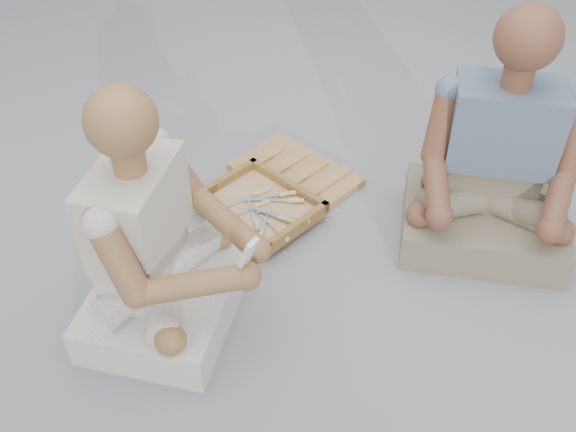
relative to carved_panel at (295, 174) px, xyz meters
The scene contains 27 objects.
ground 0.71m from the carved_panel, 69.91° to the right, with size 60.00×60.00×0.00m, color gray.
carved_panel is the anchor object (origin of this frame).
tool_tray 0.30m from the carved_panel, 92.01° to the right, with size 0.53×0.47×0.06m.
chisel_0 0.46m from the carved_panel, 79.64° to the right, with size 0.09×0.21×0.02m.
chisel_1 0.41m from the carved_panel, 85.96° to the right, with size 0.16×0.17×0.02m.
chisel_2 0.44m from the carved_panel, 71.27° to the right, with size 0.21×0.11×0.02m.
chisel_3 0.26m from the carved_panel, 103.25° to the right, with size 0.12×0.20×0.02m.
chisel_4 0.36m from the carved_panel, 62.03° to the right, with size 0.22×0.06×0.02m.
chisel_5 0.25m from the carved_panel, 67.73° to the right, with size 0.21×0.11×0.02m.
chisel_6 0.32m from the carved_panel, 92.88° to the right, with size 0.12×0.20×0.02m.
chisel_7 0.22m from the carved_panel, 77.24° to the right, with size 0.18×0.16×0.02m.
chisel_8 0.36m from the carved_panel, 70.95° to the right, with size 0.22×0.02×0.02m.
wood_chip_0 0.32m from the carved_panel, 38.24° to the right, with size 0.02×0.01×0.00m, color tan.
wood_chip_1 0.54m from the carved_panel, 128.23° to the right, with size 0.02×0.01×0.00m, color tan.
wood_chip_2 0.16m from the carved_panel, behind, with size 0.02×0.01×0.00m, color tan.
wood_chip_3 0.23m from the carved_panel, 157.12° to the left, with size 0.02×0.01×0.00m, color tan.
wood_chip_4 0.42m from the carved_panel, 140.12° to the right, with size 0.02×0.01×0.00m, color tan.
wood_chip_5 0.09m from the carved_panel, 15.90° to the left, with size 0.02×0.01×0.00m, color tan.
wood_chip_6 0.45m from the carved_panel, 81.62° to the right, with size 0.02×0.01×0.00m, color tan.
wood_chip_7 0.13m from the carved_panel, 72.67° to the right, with size 0.02×0.01×0.00m, color tan.
wood_chip_8 0.48m from the carved_panel, 67.86° to the right, with size 0.02×0.01×0.00m, color tan.
wood_chip_9 0.29m from the carved_panel, 24.19° to the right, with size 0.02×0.01×0.00m, color tan.
wood_chip_10 0.07m from the carved_panel, 98.71° to the right, with size 0.02×0.01×0.00m, color tan.
wood_chip_11 0.06m from the carved_panel, 47.86° to the left, with size 0.02×0.01×0.00m, color tan.
craftsman 0.96m from the carved_panel, 92.71° to the right, with size 0.67×0.68×0.91m.
companion 0.88m from the carved_panel, ahead, with size 0.73×0.64×0.96m.
mobile_phone 1.03m from the carved_panel, 71.52° to the right, with size 0.06×0.05×0.11m.
Camera 1 is at (0.79, -1.37, 1.78)m, focal length 40.00 mm.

